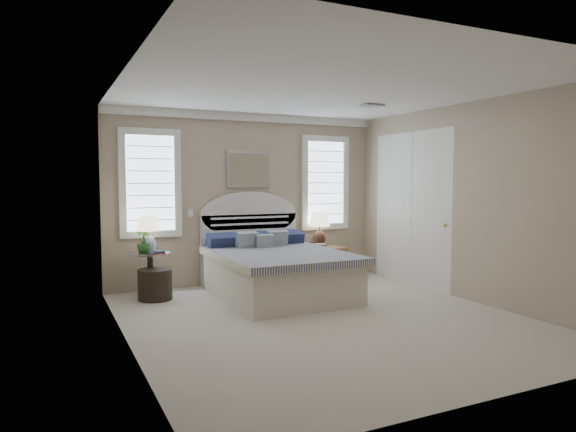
# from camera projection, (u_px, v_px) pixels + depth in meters

# --- Properties ---
(floor) EXTENTS (4.50, 5.00, 0.01)m
(floor) POSITION_uv_depth(u_px,v_px,m) (325.00, 319.00, 6.09)
(floor) COLOR beige
(floor) RESTS_ON ground
(ceiling) EXTENTS (4.50, 5.00, 0.01)m
(ceiling) POSITION_uv_depth(u_px,v_px,m) (326.00, 88.00, 5.90)
(ceiling) COLOR white
(ceiling) RESTS_ON wall_back
(wall_back) EXTENTS (4.50, 0.02, 2.70)m
(wall_back) POSITION_uv_depth(u_px,v_px,m) (248.00, 199.00, 8.25)
(wall_back) COLOR tan
(wall_back) RESTS_ON floor
(wall_left) EXTENTS (0.02, 5.00, 2.70)m
(wall_left) POSITION_uv_depth(u_px,v_px,m) (126.00, 210.00, 5.03)
(wall_left) COLOR tan
(wall_left) RESTS_ON floor
(wall_right) EXTENTS (0.02, 5.00, 2.70)m
(wall_right) POSITION_uv_depth(u_px,v_px,m) (469.00, 202.00, 6.96)
(wall_right) COLOR tan
(wall_right) RESTS_ON floor
(crown_molding) EXTENTS (4.50, 0.08, 0.12)m
(crown_molding) POSITION_uv_depth(u_px,v_px,m) (249.00, 117.00, 8.12)
(crown_molding) COLOR white
(crown_molding) RESTS_ON wall_back
(hvac_vent) EXTENTS (0.30, 0.20, 0.02)m
(hvac_vent) POSITION_uv_depth(u_px,v_px,m) (372.00, 106.00, 7.14)
(hvac_vent) COLOR #B2B2B2
(hvac_vent) RESTS_ON ceiling
(switch_plate) EXTENTS (0.08, 0.01, 0.12)m
(switch_plate) POSITION_uv_depth(u_px,v_px,m) (191.00, 213.00, 7.84)
(switch_plate) COLOR white
(switch_plate) RESTS_ON wall_back
(window_left) EXTENTS (0.90, 0.06, 1.60)m
(window_left) POSITION_uv_depth(u_px,v_px,m) (150.00, 183.00, 7.54)
(window_left) COLOR silver
(window_left) RESTS_ON wall_back
(window_right) EXTENTS (0.90, 0.06, 1.60)m
(window_right) POSITION_uv_depth(u_px,v_px,m) (325.00, 183.00, 8.81)
(window_right) COLOR silver
(window_right) RESTS_ON wall_back
(painting) EXTENTS (0.74, 0.04, 0.58)m
(painting) POSITION_uv_depth(u_px,v_px,m) (249.00, 169.00, 8.18)
(painting) COLOR silver
(painting) RESTS_ON wall_back
(closet_door) EXTENTS (0.02, 1.80, 2.40)m
(closet_door) POSITION_uv_depth(u_px,v_px,m) (411.00, 209.00, 8.05)
(closet_door) COLOR white
(closet_door) RESTS_ON floor
(bed) EXTENTS (1.72, 2.28, 1.47)m
(bed) POSITION_uv_depth(u_px,v_px,m) (275.00, 268.00, 7.37)
(bed) COLOR silver
(bed) RESTS_ON floor
(side_table_left) EXTENTS (0.56, 0.56, 0.63)m
(side_table_left) POSITION_uv_depth(u_px,v_px,m) (150.00, 270.00, 7.20)
(side_table_left) COLOR black
(side_table_left) RESTS_ON floor
(nightstand_right) EXTENTS (0.50, 0.40, 0.53)m
(nightstand_right) POSITION_uv_depth(u_px,v_px,m) (329.00, 256.00, 8.56)
(nightstand_right) COLOR brown
(nightstand_right) RESTS_ON floor
(floor_pot) EXTENTS (0.48, 0.48, 0.42)m
(floor_pot) POSITION_uv_depth(u_px,v_px,m) (155.00, 284.00, 7.06)
(floor_pot) COLOR black
(floor_pot) RESTS_ON floor
(lamp_left) EXTENTS (0.40, 0.40, 0.53)m
(lamp_left) POSITION_uv_depth(u_px,v_px,m) (148.00, 230.00, 7.20)
(lamp_left) COLOR white
(lamp_left) RESTS_ON side_table_left
(lamp_right) EXTENTS (0.48, 0.48, 0.60)m
(lamp_right) POSITION_uv_depth(u_px,v_px,m) (319.00, 225.00, 8.61)
(lamp_right) COLOR black
(lamp_right) RESTS_ON nightstand_right
(potted_plant) EXTENTS (0.24, 0.24, 0.35)m
(potted_plant) POSITION_uv_depth(u_px,v_px,m) (143.00, 241.00, 7.11)
(potted_plant) COLOR #356629
(potted_plant) RESTS_ON side_table_left
(books_left) EXTENTS (0.17, 0.13, 0.04)m
(books_left) POSITION_uv_depth(u_px,v_px,m) (159.00, 252.00, 7.08)
(books_left) COLOR #A42B29
(books_left) RESTS_ON side_table_left
(books_right) EXTENTS (0.21, 0.17, 0.08)m
(books_right) POSITION_uv_depth(u_px,v_px,m) (320.00, 246.00, 8.40)
(books_right) COLOR #A42B29
(books_right) RESTS_ON nightstand_right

